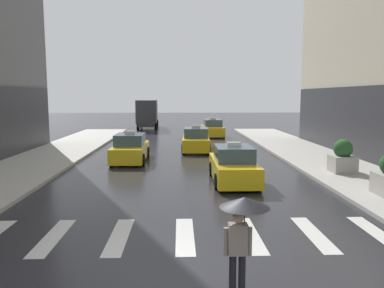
{
  "coord_description": "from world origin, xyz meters",
  "views": [
    {
      "loc": [
        -0.13,
        -6.94,
        3.82
      ],
      "look_at": [
        0.36,
        8.0,
        1.9
      ],
      "focal_mm": 35.1,
      "sensor_mm": 36.0,
      "label": 1
    }
  ],
  "objects_px": {
    "taxi_lead": "(233,166)",
    "taxi_fourth": "(212,129)",
    "box_truck": "(148,113)",
    "taxi_third": "(196,140)",
    "taxi_second": "(130,149)",
    "pedestrian_with_umbrella": "(242,219)",
    "planter_mid_block": "(343,157)"
  },
  "relations": [
    {
      "from": "taxi_second",
      "to": "pedestrian_with_umbrella",
      "type": "relative_size",
      "value": 2.35
    },
    {
      "from": "pedestrian_with_umbrella",
      "to": "planter_mid_block",
      "type": "xyz_separation_m",
      "value": [
        6.71,
        10.84,
        -0.64
      ]
    },
    {
      "from": "taxi_third",
      "to": "box_truck",
      "type": "height_order",
      "value": "box_truck"
    },
    {
      "from": "taxi_fourth",
      "to": "taxi_lead",
      "type": "bearing_deg",
      "value": -92.2
    },
    {
      "from": "taxi_second",
      "to": "taxi_fourth",
      "type": "height_order",
      "value": "same"
    },
    {
      "from": "taxi_lead",
      "to": "taxi_third",
      "type": "bearing_deg",
      "value": 97.38
    },
    {
      "from": "taxi_lead",
      "to": "box_truck",
      "type": "bearing_deg",
      "value": 102.52
    },
    {
      "from": "pedestrian_with_umbrella",
      "to": "planter_mid_block",
      "type": "relative_size",
      "value": 1.21
    },
    {
      "from": "box_truck",
      "to": "pedestrian_with_umbrella",
      "type": "xyz_separation_m",
      "value": [
        4.91,
        -37.2,
        -0.34
      ]
    },
    {
      "from": "taxi_lead",
      "to": "taxi_second",
      "type": "distance_m",
      "value": 7.66
    },
    {
      "from": "pedestrian_with_umbrella",
      "to": "taxi_lead",
      "type": "bearing_deg",
      "value": 82.74
    },
    {
      "from": "taxi_lead",
      "to": "taxi_second",
      "type": "xyz_separation_m",
      "value": [
        -5.3,
        5.53,
        0.0
      ]
    },
    {
      "from": "taxi_lead",
      "to": "box_truck",
      "type": "xyz_separation_m",
      "value": [
        -6.13,
        27.61,
        1.13
      ]
    },
    {
      "from": "taxi_third",
      "to": "taxi_fourth",
      "type": "height_order",
      "value": "same"
    },
    {
      "from": "taxi_fourth",
      "to": "pedestrian_with_umbrella",
      "type": "height_order",
      "value": "pedestrian_with_umbrella"
    },
    {
      "from": "taxi_third",
      "to": "pedestrian_with_umbrella",
      "type": "xyz_separation_m",
      "value": [
        0.03,
        -19.27,
        0.79
      ]
    },
    {
      "from": "taxi_lead",
      "to": "taxi_fourth",
      "type": "distance_m",
      "value": 19.07
    },
    {
      "from": "pedestrian_with_umbrella",
      "to": "planter_mid_block",
      "type": "height_order",
      "value": "pedestrian_with_umbrella"
    },
    {
      "from": "taxi_second",
      "to": "taxi_fourth",
      "type": "bearing_deg",
      "value": 65.97
    },
    {
      "from": "taxi_lead",
      "to": "taxi_fourth",
      "type": "relative_size",
      "value": 0.99
    },
    {
      "from": "pedestrian_with_umbrella",
      "to": "taxi_second",
      "type": "bearing_deg",
      "value": 105.09
    },
    {
      "from": "taxi_lead",
      "to": "taxi_second",
      "type": "bearing_deg",
      "value": 133.79
    },
    {
      "from": "taxi_third",
      "to": "pedestrian_with_umbrella",
      "type": "relative_size",
      "value": 2.37
    },
    {
      "from": "taxi_third",
      "to": "taxi_fourth",
      "type": "xyz_separation_m",
      "value": [
        1.99,
        9.38,
        0.0
      ]
    },
    {
      "from": "taxi_lead",
      "to": "box_truck",
      "type": "relative_size",
      "value": 0.6
    },
    {
      "from": "taxi_fourth",
      "to": "box_truck",
      "type": "height_order",
      "value": "box_truck"
    },
    {
      "from": "taxi_second",
      "to": "pedestrian_with_umbrella",
      "type": "xyz_separation_m",
      "value": [
        4.08,
        -15.12,
        0.79
      ]
    },
    {
      "from": "taxi_fourth",
      "to": "planter_mid_block",
      "type": "height_order",
      "value": "taxi_fourth"
    },
    {
      "from": "taxi_second",
      "to": "taxi_lead",
      "type": "bearing_deg",
      "value": -46.21
    },
    {
      "from": "taxi_third",
      "to": "planter_mid_block",
      "type": "xyz_separation_m",
      "value": [
        6.74,
        -8.43,
        0.15
      ]
    },
    {
      "from": "box_truck",
      "to": "taxi_fourth",
      "type": "bearing_deg",
      "value": -51.26
    },
    {
      "from": "taxi_second",
      "to": "box_truck",
      "type": "xyz_separation_m",
      "value": [
        -0.83,
        22.08,
        1.13
      ]
    }
  ]
}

